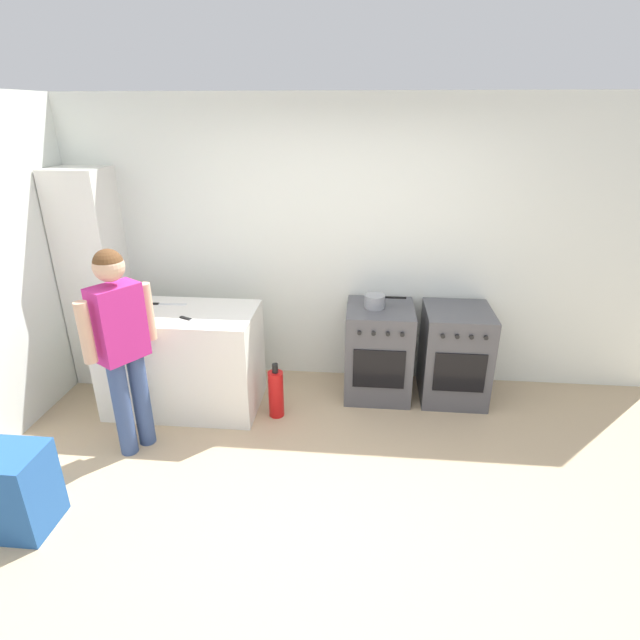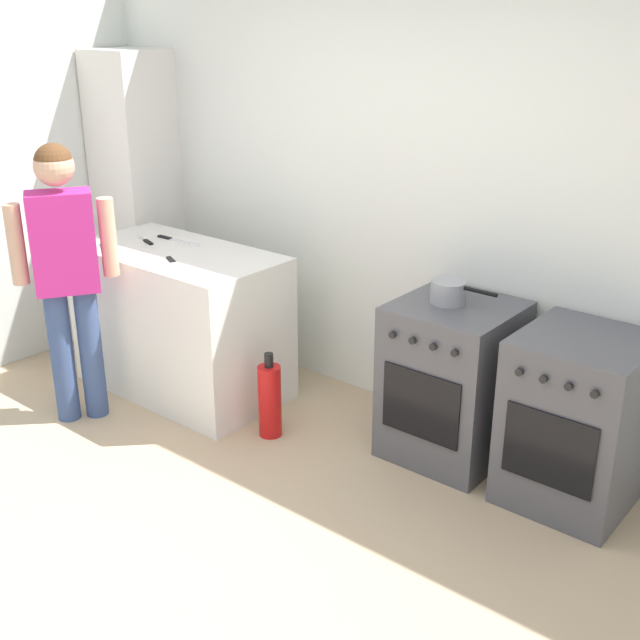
# 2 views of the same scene
# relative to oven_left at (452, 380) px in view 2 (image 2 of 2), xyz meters

# --- Properties ---
(ground_plane) EXTENTS (8.00, 8.00, 0.00)m
(ground_plane) POSITION_rel_oven_left_xyz_m (-0.35, -1.58, -0.43)
(ground_plane) COLOR tan
(back_wall) EXTENTS (6.00, 0.10, 2.60)m
(back_wall) POSITION_rel_oven_left_xyz_m (-0.35, 0.37, 0.87)
(back_wall) COLOR silver
(back_wall) RESTS_ON ground
(counter_unit) EXTENTS (1.30, 0.70, 0.90)m
(counter_unit) POSITION_rel_oven_left_xyz_m (-1.70, -0.38, 0.02)
(counter_unit) COLOR silver
(counter_unit) RESTS_ON ground
(oven_left) EXTENTS (0.59, 0.62, 0.85)m
(oven_left) POSITION_rel_oven_left_xyz_m (0.00, 0.00, 0.00)
(oven_left) COLOR #4C4C51
(oven_left) RESTS_ON ground
(oven_right) EXTENTS (0.58, 0.62, 0.85)m
(oven_right) POSITION_rel_oven_left_xyz_m (0.68, -0.00, -0.00)
(oven_right) COLOR #4C4C51
(oven_right) RESTS_ON ground
(pot) EXTENTS (0.36, 0.18, 0.12)m
(pot) POSITION_rel_oven_left_xyz_m (-0.05, -0.00, 0.48)
(pot) COLOR gray
(pot) RESTS_ON oven_left
(knife_carving) EXTENTS (0.30, 0.20, 0.01)m
(knife_carving) POSITION_rel_oven_left_xyz_m (-2.18, -0.55, 0.48)
(knife_carving) COLOR silver
(knife_carving) RESTS_ON counter_unit
(knife_paring) EXTENTS (0.21, 0.09, 0.01)m
(knife_paring) POSITION_rel_oven_left_xyz_m (-2.00, -0.36, 0.48)
(knife_paring) COLOR silver
(knife_paring) RESTS_ON counter_unit
(knife_bread) EXTENTS (0.35, 0.05, 0.01)m
(knife_bread) POSITION_rel_oven_left_xyz_m (-1.87, -0.23, 0.48)
(knife_bread) COLOR silver
(knife_bread) RESTS_ON counter_unit
(knife_chef) EXTENTS (0.29, 0.16, 0.01)m
(knife_chef) POSITION_rel_oven_left_xyz_m (-1.50, -0.56, 0.48)
(knife_chef) COLOR silver
(knife_chef) RESTS_ON counter_unit
(person) EXTENTS (0.35, 0.49, 1.60)m
(person) POSITION_rel_oven_left_xyz_m (-1.88, -1.02, 0.52)
(person) COLOR #384C7A
(person) RESTS_ON ground
(fire_extinguisher) EXTENTS (0.13, 0.13, 0.50)m
(fire_extinguisher) POSITION_rel_oven_left_xyz_m (-0.87, -0.48, -0.21)
(fire_extinguisher) COLOR red
(fire_extinguisher) RESTS_ON ground
(larder_cabinet) EXTENTS (0.48, 0.44, 2.00)m
(larder_cabinet) POSITION_rel_oven_left_xyz_m (-2.65, 0.10, 0.57)
(larder_cabinet) COLOR silver
(larder_cabinet) RESTS_ON ground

